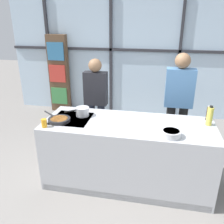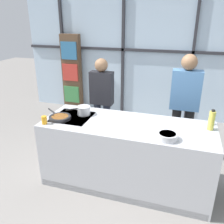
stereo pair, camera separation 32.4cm
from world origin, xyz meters
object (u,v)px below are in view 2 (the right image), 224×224
saucepan (84,110)px  frying_pan (60,117)px  juice_glass_near (44,120)px  pepper_grinder (211,117)px  spectator_far_left (102,97)px  oil_bottle (212,120)px  spectator_center_left (185,102)px  mixing_bowl (167,136)px  white_plate (161,130)px

saucepan → frying_pan: bearing=-136.1°
frying_pan → juice_glass_near: bearing=-117.8°
pepper_grinder → saucepan: bearing=-173.7°
spectator_far_left → pepper_grinder: bearing=159.4°
saucepan → oil_bottle: bearing=0.8°
frying_pan → oil_bottle: 1.98m
saucepan → spectator_far_left: bearing=91.9°
spectator_far_left → pepper_grinder: size_ratio=7.52×
oil_bottle → juice_glass_near: 2.12m
saucepan → pepper_grinder: size_ratio=1.43×
spectator_far_left → oil_bottle: (1.73, -0.82, 0.14)m
spectator_center_left → mixing_bowl: (-0.16, -1.24, -0.01)m
white_plate → mixing_bowl: mixing_bowl is taller
frying_pan → pepper_grinder: 2.02m
frying_pan → oil_bottle: (1.96, 0.27, 0.10)m
spectator_center_left → white_plate: spectator_center_left is taller
spectator_far_left → spectator_center_left: bearing=-180.0°
spectator_far_left → oil_bottle: 1.92m
spectator_far_left → white_plate: spectator_far_left is taller
spectator_far_left → frying_pan: bearing=78.3°
spectator_center_left → frying_pan: spectator_center_left is taller
spectator_far_left → saucepan: size_ratio=5.26×
mixing_bowl → oil_bottle: oil_bottle is taller
spectator_far_left → white_plate: 1.54m
mixing_bowl → pepper_grinder: 0.77m
spectator_center_left → frying_pan: (-1.63, -1.09, -0.03)m
frying_pan → white_plate: 1.38m
mixing_bowl → pepper_grinder: (0.50, 0.59, 0.06)m
white_plate → pepper_grinder: bearing=31.9°
saucepan → oil_bottle: (1.71, 0.02, 0.06)m
saucepan → juice_glass_near: bearing=-128.8°
spectator_far_left → spectator_center_left: size_ratio=0.92×
spectator_center_left → white_plate: 1.05m
frying_pan → mixing_bowl: mixing_bowl is taller
white_plate → spectator_center_left: bearing=76.5°
spectator_center_left → frying_pan: 1.96m
oil_bottle → pepper_grinder: oil_bottle is taller
spectator_far_left → spectator_center_left: (1.40, -0.00, 0.07)m
white_plate → oil_bottle: (0.58, 0.20, 0.12)m
mixing_bowl → frying_pan: bearing=174.0°
spectator_center_left → oil_bottle: bearing=112.2°
frying_pan → oil_bottle: size_ratio=1.76×
frying_pan → mixing_bowl: 1.48m
saucepan → pepper_grinder: 1.73m
mixing_bowl → spectator_center_left: bearing=82.9°
spectator_far_left → white_plate: size_ratio=6.92×
saucepan → white_plate: bearing=-9.0°
spectator_far_left → frying_pan: (-0.23, -1.09, 0.04)m
spectator_center_left → juice_glass_near: (-1.73, -1.30, -0.00)m
spectator_center_left → mixing_bowl: size_ratio=7.39×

